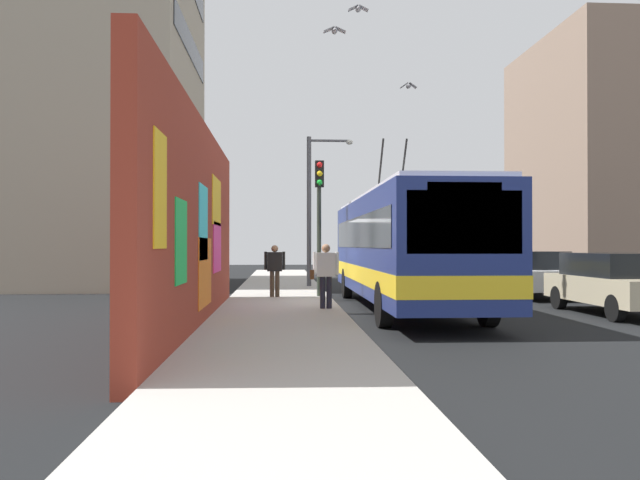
# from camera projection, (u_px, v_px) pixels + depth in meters

# --- Properties ---
(ground_plane) EXTENTS (80.00, 80.00, 0.00)m
(ground_plane) POSITION_uv_depth(u_px,v_px,m) (335.00, 307.00, 18.33)
(ground_plane) COLOR black
(sidewalk_slab) EXTENTS (48.00, 3.20, 0.15)m
(sidewalk_slab) POSITION_uv_depth(u_px,v_px,m) (280.00, 304.00, 18.23)
(sidewalk_slab) COLOR #ADA8A0
(sidewalk_slab) RESTS_ON ground_plane
(graffiti_wall) EXTENTS (12.80, 0.32, 4.42)m
(graffiti_wall) POSITION_uv_depth(u_px,v_px,m) (198.00, 225.00, 13.55)
(graffiti_wall) COLOR maroon
(graffiti_wall) RESTS_ON ground_plane
(building_far_left) EXTENTS (10.55, 7.07, 18.24)m
(building_far_left) POSITION_uv_depth(u_px,v_px,m) (111.00, 82.00, 28.37)
(building_far_left) COLOR #9E937F
(building_far_left) RESTS_ON ground_plane
(building_far_right) EXTENTS (10.50, 9.94, 12.63)m
(building_far_right) POSITION_uv_depth(u_px,v_px,m) (630.00, 160.00, 33.64)
(building_far_right) COLOR gray
(building_far_right) RESTS_ON ground_plane
(city_bus) EXTENTS (11.98, 2.58, 4.95)m
(city_bus) POSITION_uv_depth(u_px,v_px,m) (402.00, 246.00, 17.54)
(city_bus) COLOR navy
(city_bus) RESTS_ON ground_plane
(parked_car_champagne) EXTENTS (4.56, 1.85, 1.58)m
(parked_car_champagne) POSITION_uv_depth(u_px,v_px,m) (615.00, 282.00, 16.22)
(parked_car_champagne) COLOR #C6B793
(parked_car_champagne) RESTS_ON ground_plane
(parked_car_white) EXTENTS (4.42, 1.86, 1.58)m
(parked_car_white) POSITION_uv_depth(u_px,v_px,m) (532.00, 273.00, 21.61)
(parked_car_white) COLOR white
(parked_car_white) RESTS_ON ground_plane
(parked_car_black) EXTENTS (4.53, 1.85, 1.58)m
(parked_car_black) POSITION_uv_depth(u_px,v_px,m) (476.00, 267.00, 27.83)
(parked_car_black) COLOR black
(parked_car_black) RESTS_ON ground_plane
(pedestrian_midblock) EXTENTS (0.22, 0.66, 1.64)m
(pedestrian_midblock) POSITION_uv_depth(u_px,v_px,m) (275.00, 267.00, 19.96)
(pedestrian_midblock) COLOR #3F3326
(pedestrian_midblock) RESTS_ON sidewalk_slab
(pedestrian_at_curb) EXTENTS (0.22, 0.74, 1.66)m
(pedestrian_at_curb) POSITION_uv_depth(u_px,v_px,m) (326.00, 271.00, 16.31)
(pedestrian_at_curb) COLOR #1E1E2D
(pedestrian_at_curb) RESTS_ON sidewalk_slab
(traffic_light) EXTENTS (0.49, 0.28, 4.35)m
(traffic_light) POSITION_uv_depth(u_px,v_px,m) (319.00, 205.00, 20.20)
(traffic_light) COLOR #2D382D
(traffic_light) RESTS_ON sidewalk_slab
(street_lamp) EXTENTS (0.44, 1.86, 6.00)m
(street_lamp) POSITION_uv_depth(u_px,v_px,m) (315.00, 199.00, 25.39)
(street_lamp) COLOR #4C4C51
(street_lamp) RESTS_ON sidewalk_slab
(flying_pigeons) EXTENTS (6.24, 3.28, 2.38)m
(flying_pigeons) POSITION_uv_depth(u_px,v_px,m) (386.00, 19.00, 16.62)
(flying_pigeons) COLOR gray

